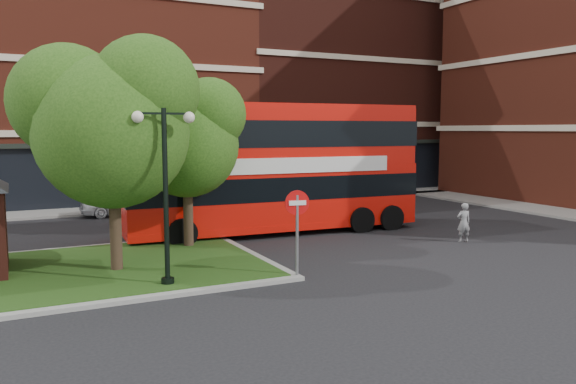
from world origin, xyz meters
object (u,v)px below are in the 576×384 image
bus (274,159)px  woman (464,222)px  car_white (242,193)px  car_silver (120,203)px

bus → woman: 8.18m
woman → car_white: (-3.60, 14.50, -0.15)m
bus → car_silver: 9.64m
car_white → bus: bearing=167.6°
bus → car_white: (2.24, 9.30, -2.53)m
woman → car_silver: woman is taller
bus → woman: bus is taller
woman → car_white: woman is taller
woman → car_silver: 16.99m
bus → car_white: bearing=79.7°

